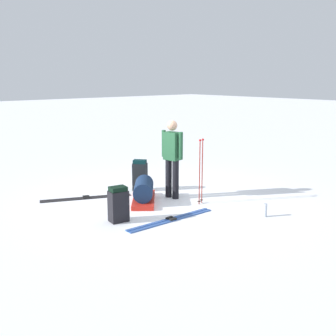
# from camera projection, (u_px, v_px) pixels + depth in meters

# --- Properties ---
(ground_plane) EXTENTS (80.00, 80.00, 0.00)m
(ground_plane) POSITION_uv_depth(u_px,v_px,m) (168.00, 200.00, 8.89)
(ground_plane) COLOR white
(skier_standing) EXTENTS (0.26, 0.57, 1.70)m
(skier_standing) POSITION_uv_depth(u_px,v_px,m) (172.00, 155.00, 8.83)
(skier_standing) COLOR black
(skier_standing) RESTS_ON ground_plane
(ski_pair_near) EXTENTS (1.84, 0.96, 0.05)m
(ski_pair_near) POSITION_uv_depth(u_px,v_px,m) (86.00, 198.00, 8.98)
(ski_pair_near) COLOR black
(ski_pair_near) RESTS_ON ground_plane
(ski_pair_far) EXTENTS (1.93, 0.23, 0.05)m
(ski_pair_far) POSITION_uv_depth(u_px,v_px,m) (171.00, 220.00, 7.61)
(ski_pair_far) COLOR #2F539D
(ski_pair_far) RESTS_ON ground_plane
(backpack_large_dark) EXTENTS (0.37, 0.30, 0.66)m
(backpack_large_dark) POSITION_uv_depth(u_px,v_px,m) (118.00, 204.00, 7.49)
(backpack_large_dark) COLOR black
(backpack_large_dark) RESTS_ON ground_plane
(backpack_bright) EXTENTS (0.36, 0.38, 0.73)m
(backpack_bright) POSITION_uv_depth(u_px,v_px,m) (140.00, 176.00, 9.54)
(backpack_bright) COLOR black
(backpack_bright) RESTS_ON ground_plane
(ski_poles_planted_near) EXTENTS (0.18, 0.10, 1.37)m
(ski_poles_planted_near) POSITION_uv_depth(u_px,v_px,m) (201.00, 168.00, 8.46)
(ski_poles_planted_near) COLOR maroon
(ski_poles_planted_near) RESTS_ON ground_plane
(gear_sled) EXTENTS (1.16, 1.25, 0.49)m
(gear_sled) POSITION_uv_depth(u_px,v_px,m) (144.00, 192.00, 8.69)
(gear_sled) COLOR red
(gear_sled) RESTS_ON ground_plane
(thermos_bottle) EXTENTS (0.07, 0.07, 0.26)m
(thermos_bottle) POSITION_uv_depth(u_px,v_px,m) (265.00, 210.00, 7.78)
(thermos_bottle) COLOR #AAB5C3
(thermos_bottle) RESTS_ON ground_plane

